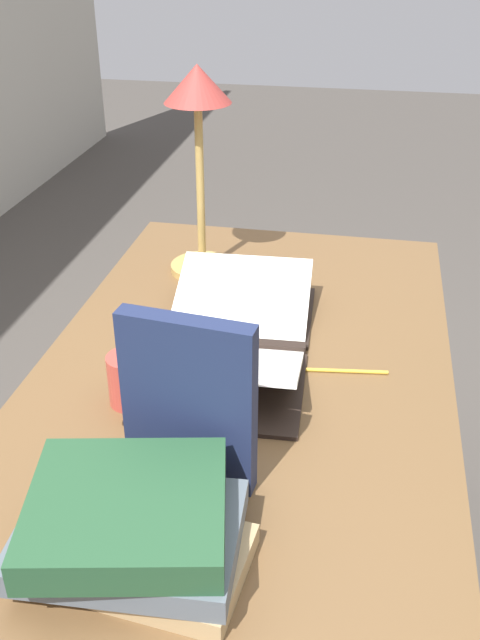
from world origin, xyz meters
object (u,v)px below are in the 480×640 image
(book_standing_upright, at_px, (189,403))
(reading_lamp, at_px, (198,125))
(pencil, at_px, (338,371))
(book_stack_tall, at_px, (129,530))
(coffee_mug, at_px, (130,379))
(open_book, at_px, (233,336))

(book_standing_upright, distance_m, reading_lamp, 0.73)
(book_standing_upright, distance_m, pencil, 0.40)
(book_stack_tall, distance_m, book_standing_upright, 0.19)
(book_stack_tall, relative_size, reading_lamp, 0.67)
(book_standing_upright, relative_size, coffee_mug, 2.95)
(coffee_mug, bearing_deg, reading_lamp, 0.16)
(book_standing_upright, xyz_separation_m, pencil, (0.32, -0.20, -0.13))
(book_stack_tall, height_order, book_standing_upright, book_standing_upright)
(book_stack_tall, bearing_deg, pencil, -25.16)
(coffee_mug, bearing_deg, open_book, -34.42)
(book_stack_tall, xyz_separation_m, book_standing_upright, (0.17, -0.04, 0.08))
(book_stack_tall, distance_m, reading_lamp, 0.91)
(reading_lamp, bearing_deg, coffee_mug, -179.84)
(book_standing_upright, bearing_deg, reading_lamp, 18.80)
(book_stack_tall, bearing_deg, coffee_mug, 18.42)
(coffee_mug, bearing_deg, pencil, -65.55)
(open_book, xyz_separation_m, coffee_mug, (-0.20, 0.14, 0.02))
(coffee_mug, height_order, pencil, coffee_mug)
(open_book, bearing_deg, coffee_mug, 142.91)
(reading_lamp, distance_m, pencil, 0.61)
(open_book, xyz_separation_m, reading_lamp, (0.33, 0.14, 0.31))
(open_book, distance_m, pencil, 0.21)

